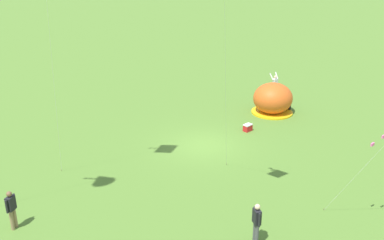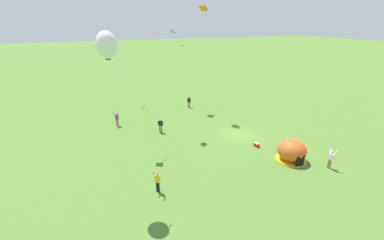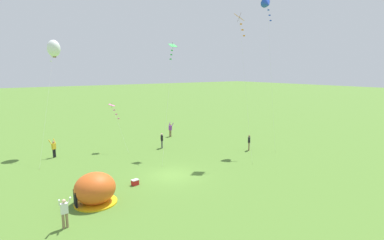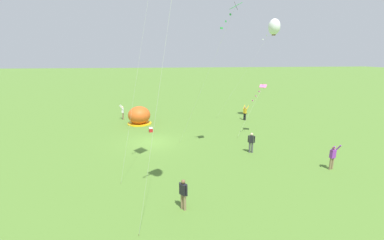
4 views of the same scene
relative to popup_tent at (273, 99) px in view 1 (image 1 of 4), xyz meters
name	(u,v)px [view 1 (image 1 of 4)]	position (x,y,z in m)	size (l,w,h in m)	color
ground_plane	(204,146)	(6.99, 1.60, -1.00)	(300.00, 300.00, 0.00)	#517A2D
popup_tent	(273,99)	(0.00, 0.00, 0.00)	(2.81, 2.81, 2.10)	#D8591E
cooler_box	(248,128)	(3.50, 1.43, -0.78)	(0.58, 0.44, 0.44)	red
person_strolling	(257,221)	(10.66, 9.92, -0.03)	(0.36, 0.56, 1.72)	#4C4C51
person_center_field	(275,85)	(-2.40, -2.23, 0.00)	(0.68, 0.47, 1.89)	#8C7251
person_with_toddler	(11,208)	(18.10, 3.56, -0.03)	(0.48, 0.43, 1.72)	#8C7251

